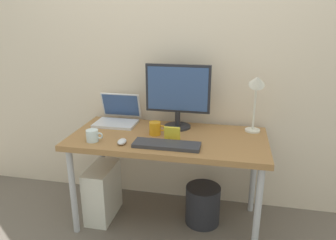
{
  "coord_description": "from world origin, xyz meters",
  "views": [
    {
      "loc": [
        0.43,
        -2.06,
        1.52
      ],
      "look_at": [
        0.0,
        0.0,
        0.82
      ],
      "focal_mm": 33.98,
      "sensor_mm": 36.0,
      "label": 1
    }
  ],
  "objects_px": {
    "desk_lamp": "(256,90)",
    "photo_frame": "(172,133)",
    "keyboard": "(167,145)",
    "glass_cup": "(93,136)",
    "desk": "(168,144)",
    "mouse": "(122,142)",
    "coffee_mug": "(155,128)",
    "laptop": "(118,116)",
    "wastebasket": "(203,205)",
    "monitor": "(178,93)",
    "computer_tower": "(103,192)"
  },
  "relations": [
    {
      "from": "desk_lamp",
      "to": "photo_frame",
      "type": "distance_m",
      "value": 0.66
    },
    {
      "from": "keyboard",
      "to": "glass_cup",
      "type": "xyz_separation_m",
      "value": [
        -0.51,
        -0.01,
        0.03
      ]
    },
    {
      "from": "desk",
      "to": "keyboard",
      "type": "bearing_deg",
      "value": -80.89
    },
    {
      "from": "desk_lamp",
      "to": "mouse",
      "type": "relative_size",
      "value": 5.0
    },
    {
      "from": "desk",
      "to": "desk_lamp",
      "type": "bearing_deg",
      "value": 18.26
    },
    {
      "from": "keyboard",
      "to": "coffee_mug",
      "type": "xyz_separation_m",
      "value": [
        -0.13,
        0.2,
        0.04
      ]
    },
    {
      "from": "laptop",
      "to": "wastebasket",
      "type": "height_order",
      "value": "laptop"
    },
    {
      "from": "monitor",
      "to": "laptop",
      "type": "xyz_separation_m",
      "value": [
        -0.49,
        0.02,
        -0.21
      ]
    },
    {
      "from": "monitor",
      "to": "coffee_mug",
      "type": "xyz_separation_m",
      "value": [
        -0.13,
        -0.18,
        -0.22
      ]
    },
    {
      "from": "desk",
      "to": "wastebasket",
      "type": "relative_size",
      "value": 4.61
    },
    {
      "from": "mouse",
      "to": "wastebasket",
      "type": "bearing_deg",
      "value": 24.27
    },
    {
      "from": "glass_cup",
      "to": "desk",
      "type": "bearing_deg",
      "value": 22.39
    },
    {
      "from": "laptop",
      "to": "wastebasket",
      "type": "distance_m",
      "value": 0.95
    },
    {
      "from": "photo_frame",
      "to": "wastebasket",
      "type": "relative_size",
      "value": 0.37
    },
    {
      "from": "monitor",
      "to": "mouse",
      "type": "relative_size",
      "value": 5.35
    },
    {
      "from": "photo_frame",
      "to": "wastebasket",
      "type": "bearing_deg",
      "value": 23.66
    },
    {
      "from": "monitor",
      "to": "desk_lamp",
      "type": "distance_m",
      "value": 0.56
    },
    {
      "from": "monitor",
      "to": "desk_lamp",
      "type": "relative_size",
      "value": 1.07
    },
    {
      "from": "keyboard",
      "to": "desk_lamp",
      "type": "bearing_deg",
      "value": 34.22
    },
    {
      "from": "monitor",
      "to": "computer_tower",
      "type": "relative_size",
      "value": 1.15
    },
    {
      "from": "laptop",
      "to": "desk_lamp",
      "type": "height_order",
      "value": "desk_lamp"
    },
    {
      "from": "monitor",
      "to": "wastebasket",
      "type": "height_order",
      "value": "monitor"
    },
    {
      "from": "coffee_mug",
      "to": "laptop",
      "type": "bearing_deg",
      "value": 150.12
    },
    {
      "from": "computer_tower",
      "to": "wastebasket",
      "type": "distance_m",
      "value": 0.78
    },
    {
      "from": "photo_frame",
      "to": "wastebasket",
      "type": "distance_m",
      "value": 0.64
    },
    {
      "from": "desk_lamp",
      "to": "glass_cup",
      "type": "bearing_deg",
      "value": -159.86
    },
    {
      "from": "monitor",
      "to": "keyboard",
      "type": "bearing_deg",
      "value": -90.53
    },
    {
      "from": "wastebasket",
      "to": "computer_tower",
      "type": "bearing_deg",
      "value": -174.54
    },
    {
      "from": "desk",
      "to": "coffee_mug",
      "type": "xyz_separation_m",
      "value": [
        -0.1,
        0.01,
        0.11
      ]
    },
    {
      "from": "desk_lamp",
      "to": "monitor",
      "type": "bearing_deg",
      "value": -179.93
    },
    {
      "from": "mouse",
      "to": "photo_frame",
      "type": "height_order",
      "value": "photo_frame"
    },
    {
      "from": "laptop",
      "to": "mouse",
      "type": "height_order",
      "value": "laptop"
    },
    {
      "from": "computer_tower",
      "to": "mouse",
      "type": "bearing_deg",
      "value": -34.47
    },
    {
      "from": "glass_cup",
      "to": "laptop",
      "type": "bearing_deg",
      "value": 85.88
    },
    {
      "from": "laptop",
      "to": "wastebasket",
      "type": "bearing_deg",
      "value": -14.21
    },
    {
      "from": "desk",
      "to": "glass_cup",
      "type": "bearing_deg",
      "value": -157.61
    },
    {
      "from": "mouse",
      "to": "photo_frame",
      "type": "relative_size",
      "value": 0.82
    },
    {
      "from": "keyboard",
      "to": "desk",
      "type": "bearing_deg",
      "value": 99.11
    },
    {
      "from": "glass_cup",
      "to": "keyboard",
      "type": "bearing_deg",
      "value": 1.28
    },
    {
      "from": "desk",
      "to": "desk_lamp",
      "type": "xyz_separation_m",
      "value": [
        0.59,
        0.2,
        0.38
      ]
    },
    {
      "from": "laptop",
      "to": "glass_cup",
      "type": "height_order",
      "value": "laptop"
    },
    {
      "from": "desk",
      "to": "glass_cup",
      "type": "distance_m",
      "value": 0.53
    },
    {
      "from": "desk_lamp",
      "to": "laptop",
      "type": "bearing_deg",
      "value": 178.93
    },
    {
      "from": "monitor",
      "to": "mouse",
      "type": "xyz_separation_m",
      "value": [
        -0.3,
        -0.4,
        -0.25
      ]
    },
    {
      "from": "desk",
      "to": "monitor",
      "type": "bearing_deg",
      "value": 80.24
    },
    {
      "from": "glass_cup",
      "to": "photo_frame",
      "type": "xyz_separation_m",
      "value": [
        0.52,
        0.14,
        0.01
      ]
    },
    {
      "from": "glass_cup",
      "to": "photo_frame",
      "type": "height_order",
      "value": "photo_frame"
    },
    {
      "from": "desk",
      "to": "monitor",
      "type": "distance_m",
      "value": 0.39
    },
    {
      "from": "computer_tower",
      "to": "desk",
      "type": "bearing_deg",
      "value": 4.46
    },
    {
      "from": "mouse",
      "to": "photo_frame",
      "type": "xyz_separation_m",
      "value": [
        0.31,
        0.14,
        0.03
      ]
    }
  ]
}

